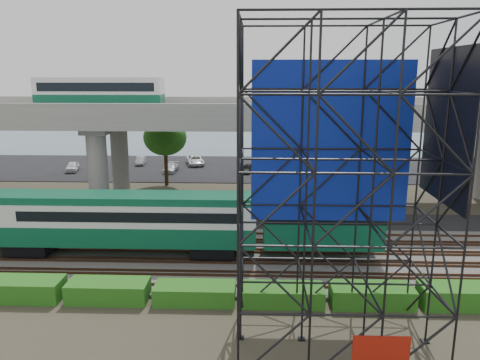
{
  "coord_description": "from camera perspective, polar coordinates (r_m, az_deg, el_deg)",
  "views": [
    {
      "loc": [
        4.45,
        -28.73,
        12.79
      ],
      "look_at": [
        3.21,
        6.0,
        4.8
      ],
      "focal_mm": 35.0,
      "sensor_mm": 36.0,
      "label": 1
    }
  ],
  "objects": [
    {
      "name": "rail_tracks",
      "position": [
        33.47,
        -5.82,
        -9.07
      ],
      "size": [
        90.0,
        9.52,
        0.16
      ],
      "color": "#472D1E",
      "rests_on": "ballast_bed"
    },
    {
      "name": "harbor_water",
      "position": [
        85.8,
        -0.95,
        4.38
      ],
      "size": [
        140.0,
        40.0,
        0.03
      ],
      "primitive_type": "cube",
      "color": "#3E5967",
      "rests_on": "ground"
    },
    {
      "name": "ground",
      "position": [
        31.76,
        -6.3,
        -10.89
      ],
      "size": [
        140.0,
        140.0,
        0.0
      ],
      "primitive_type": "plane",
      "color": "#474233",
      "rests_on": "ground"
    },
    {
      "name": "scaffold_tower",
      "position": [
        21.75,
        12.04,
        -1.49
      ],
      "size": [
        9.36,
        6.36,
        15.0
      ],
      "color": "black",
      "rests_on": "ground"
    },
    {
      "name": "ballast_bed",
      "position": [
        33.54,
        -5.81,
        -9.36
      ],
      "size": [
        90.0,
        12.0,
        0.2
      ],
      "primitive_type": "cube",
      "color": "slate",
      "rests_on": "ground"
    },
    {
      "name": "trees",
      "position": [
        46.37,
        -9.34,
        3.81
      ],
      "size": [
        40.94,
        16.94,
        7.69
      ],
      "color": "#382314",
      "rests_on": "ground"
    },
    {
      "name": "commuter_train",
      "position": [
        33.11,
        -10.95,
        -4.71
      ],
      "size": [
        29.3,
        3.06,
        4.3
      ],
      "color": "black",
      "rests_on": "rail_tracks"
    },
    {
      "name": "overpass",
      "position": [
        45.26,
        -4.62,
        7.1
      ],
      "size": [
        80.0,
        12.0,
        12.4
      ],
      "color": "#9E9B93",
      "rests_on": "ground"
    },
    {
      "name": "parked_cars",
      "position": [
        63.77,
        -1.58,
        1.98
      ],
      "size": [
        40.43,
        9.59,
        1.31
      ],
      "color": "silver",
      "rests_on": "parking_lot"
    },
    {
      "name": "parking_lot",
      "position": [
        64.16,
        -1.97,
        1.47
      ],
      "size": [
        90.0,
        18.0,
        0.08
      ],
      "primitive_type": "cube",
      "color": "black",
      "rests_on": "ground"
    },
    {
      "name": "service_road",
      "position": [
        41.48,
        -4.23,
        -4.99
      ],
      "size": [
        90.0,
        5.0,
        0.08
      ],
      "primitive_type": "cube",
      "color": "black",
      "rests_on": "ground"
    },
    {
      "name": "suv",
      "position": [
        46.45,
        -25.6,
        -3.4
      ],
      "size": [
        5.15,
        3.31,
        1.32
      ],
      "primitive_type": "imported",
      "rotation": [
        0.0,
        0.0,
        1.82
      ],
      "color": "black",
      "rests_on": "service_road"
    },
    {
      "name": "hedge_strip",
      "position": [
        27.53,
        -5.51,
        -13.49
      ],
      "size": [
        34.6,
        1.8,
        1.2
      ],
      "color": "#1D5D15",
      "rests_on": "ground"
    }
  ]
}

